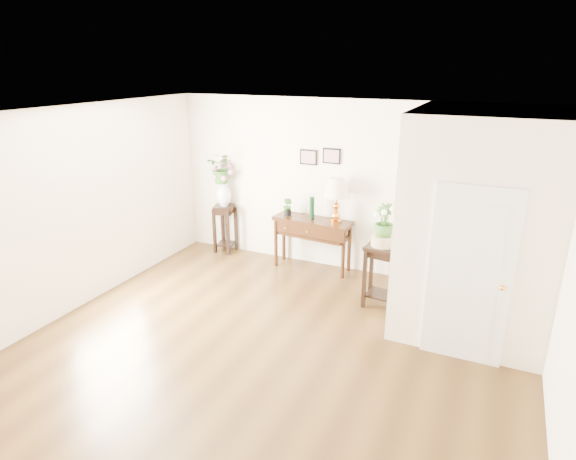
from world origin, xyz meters
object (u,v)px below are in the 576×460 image
Objects in this scene: table_lamp at (336,201)px; console_table at (312,244)px; plant_stand_a at (225,228)px; plant_stand_b at (381,275)px.

console_table is at bearing 180.00° from table_lamp.
console_table is 1.49× the size of plant_stand_a.
console_table is 1.58m from plant_stand_b.
table_lamp reaches higher than console_table.
plant_stand_a is 0.97× the size of plant_stand_b.
table_lamp is 0.81× the size of plant_stand_b.
table_lamp reaches higher than plant_stand_a.
table_lamp is 1.47m from plant_stand_b.
console_table is 1.79× the size of table_lamp.
plant_stand_a is 3.22m from plant_stand_b.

